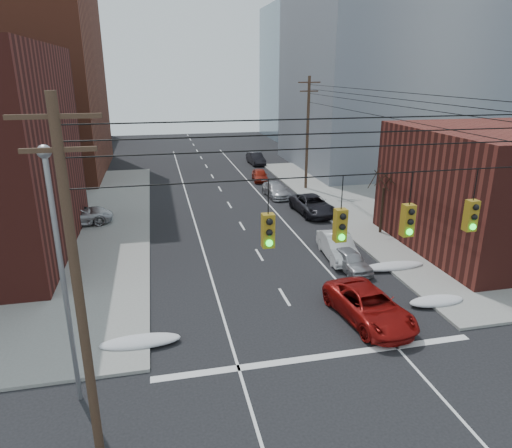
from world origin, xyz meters
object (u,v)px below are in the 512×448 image
parked_car_a (350,260)px  parked_car_b (338,247)px  red_pickup (369,306)px  lot_car_b (77,215)px  parked_car_c (312,205)px  parked_car_e (260,175)px  lot_car_a (39,223)px  parked_car_d (276,190)px  parked_car_f (256,158)px  lot_car_d (5,212)px

parked_car_a → parked_car_b: bearing=84.1°
red_pickup → lot_car_b: size_ratio=1.02×
parked_car_b → parked_car_c: size_ratio=0.86×
parked_car_b → parked_car_e: parked_car_b is taller
parked_car_a → lot_car_b: 21.08m
lot_car_a → parked_car_d: bearing=-67.5°
parked_car_a → lot_car_b: lot_car_b is taller
lot_car_a → parked_car_e: bearing=-51.8°
parked_car_a → red_pickup: bearing=-110.7°
parked_car_b → parked_car_e: 22.16m
parked_car_f → lot_car_d: lot_car_d is taller
parked_car_b → lot_car_d: 26.29m
red_pickup → parked_car_e: size_ratio=1.45×
parked_car_f → parked_car_c: bearing=-92.5°
parked_car_e → parked_car_f: parked_car_f is taller
parked_car_c → lot_car_b: 18.84m
lot_car_d → parked_car_f: bearing=-51.9°
parked_car_b → parked_car_d: parked_car_b is taller
red_pickup → lot_car_d: (-21.50, 20.34, 0.06)m
parked_car_e → lot_car_d: 24.86m
lot_car_a → parked_car_f: bearing=-39.2°
parked_car_f → lot_car_b: 28.36m
red_pickup → parked_car_c: 17.37m
parked_car_a → lot_car_b: size_ratio=0.69×
parked_car_a → lot_car_d: lot_car_d is taller
parked_car_d → parked_car_e: 6.75m
lot_car_b → parked_car_f: bearing=-51.6°
parked_car_e → lot_car_d: size_ratio=0.96×
red_pickup → parked_car_a: bearing=68.4°
parked_car_c → parked_car_f: (0.00, 21.98, -0.02)m
parked_car_a → lot_car_d: bearing=141.6°
parked_car_d → lot_car_d: size_ratio=1.14×
parked_car_a → parked_car_b: parked_car_b is taller
parked_car_a → parked_car_e: bearing=84.1°
parked_car_a → parked_car_c: 11.50m
red_pickup → parked_car_a: size_ratio=1.48×
lot_car_a → lot_car_d: bearing=44.8°
parked_car_c → lot_car_b: bearing=174.4°
parked_car_c → lot_car_b: (-18.82, 0.77, 0.13)m
parked_car_b → parked_car_d: size_ratio=1.05×
parked_car_b → lot_car_d: parked_car_b is taller
parked_car_d → red_pickup: bearing=-97.9°
parked_car_c → parked_car_d: parked_car_c is taller
parked_car_e → lot_car_b: bearing=-139.9°
parked_car_d → lot_car_d: (-23.00, -2.68, 0.17)m
parked_car_a → parked_car_e: 24.07m
parked_car_e → lot_car_b: (-17.22, -11.91, 0.25)m
parked_car_a → lot_car_a: size_ratio=0.78×
parked_car_d → parked_car_a: bearing=-94.1°
red_pickup → parked_car_d: 23.07m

